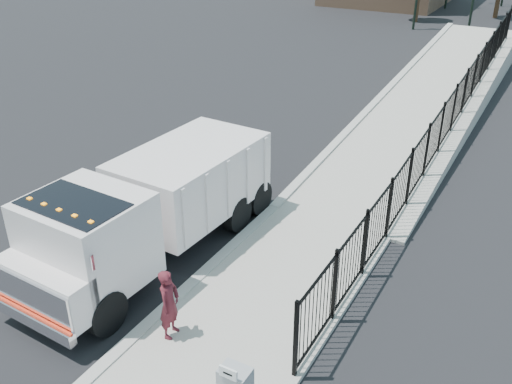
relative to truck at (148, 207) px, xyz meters
The scene contains 8 objects.
ground 2.28m from the truck, ahead, with size 120.00×120.00×0.00m, color black.
sidewalk 4.43m from the truck, 30.38° to the right, with size 3.55×12.00×0.12m, color #9E998E.
curb 3.07m from the truck, 51.57° to the right, with size 0.30×12.00×0.16m, color #ADAAA3.
ramp 16.41m from the truck, 76.55° to the left, with size 3.95×24.00×1.70m, color #9E998E.
iron_fence 13.00m from the truck, 66.28° to the left, with size 0.10×28.00×1.80m, color black.
truck is the anchor object (origin of this frame).
worker 3.36m from the truck, 44.74° to the right, with size 0.60×0.39×1.65m, color #551922.
arrow_sign 6.14m from the truck, 39.01° to the right, with size 0.35×0.04×0.22m, color white.
Camera 1 is at (6.98, -9.79, 8.66)m, focal length 40.00 mm.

